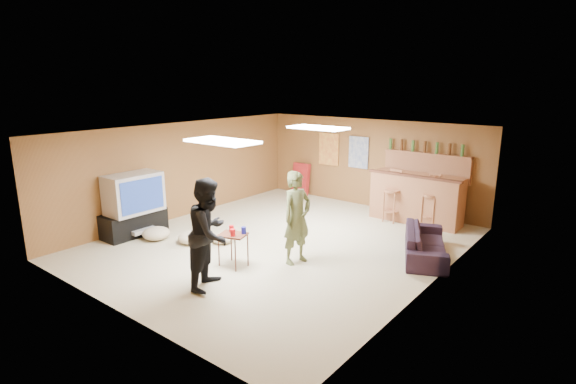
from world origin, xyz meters
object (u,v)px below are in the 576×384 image
Objects in this scene: person_olive at (297,218)px; tray_table at (233,250)px; sofa at (426,243)px; tv_body at (134,193)px; person_black at (210,233)px; bar_counter at (416,198)px.

tray_table is at bearing 147.50° from person_olive.
person_olive is 2.42m from sofa.
person_olive is at bearing 15.08° from tv_body.
tv_body is 5.78m from sofa.
person_black reaches higher than tv_body.
person_olive reaches higher than bar_counter.
person_olive is 0.92× the size of sofa.
bar_counter is 2.13m from sofa.
person_olive reaches higher than tv_body.
tv_body is 6.09m from bar_counter.
sofa is 3.05× the size of tray_table.
person_black is at bearing -12.13° from tv_body.
bar_counter is at bearing 71.55° from tray_table.
tv_body is at bearing 92.44° from sofa.
person_black reaches higher than tray_table.
tray_table is (-0.27, 0.76, -0.57)m from person_black.
person_olive is 1.23m from tray_table.
tray_table is at bearing 2.45° from tv_body.
tray_table is at bearing 111.18° from sofa.
tv_body reaches higher than sofa.
tray_table is (-2.43, -2.47, 0.03)m from sofa.
sofa is (0.98, -1.87, -0.29)m from bar_counter.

